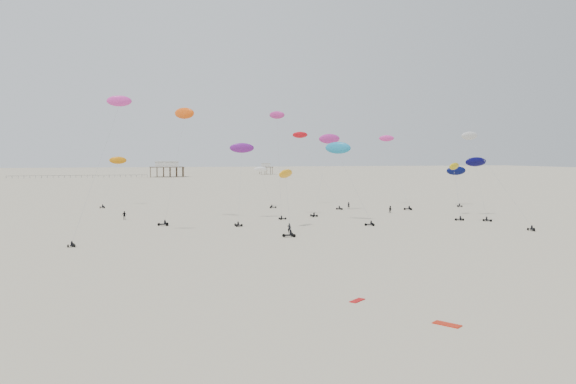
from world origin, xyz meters
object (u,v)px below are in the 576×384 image
object	(u,v)px
pavilion_small	(266,169)
rig_4	(477,169)
rig_0	(309,151)
spectator_0	(289,233)
pavilion_main	(167,170)
rig_8	(393,159)

from	to	relation	value
pavilion_small	rig_4	world-z (taller)	rig_4
rig_0	spectator_0	world-z (taller)	rig_0
pavilion_main	pavilion_small	distance (m)	76.16
rig_0	rig_4	distance (m)	44.47
pavilion_small	rig_8	xyz separation A→B (m)	(-21.24, -252.76, 9.10)
rig_4	rig_0	bearing A→B (deg)	-72.64
pavilion_main	spectator_0	distance (m)	264.98
pavilion_small	rig_8	world-z (taller)	rig_8
rig_0	pavilion_main	bearing A→B (deg)	-103.52
rig_8	spectator_0	bearing A→B (deg)	152.04
rig_8	spectator_0	world-z (taller)	rig_8
pavilion_small	rig_4	xyz separation A→B (m)	(-13.87, -279.89, 6.99)
rig_0	spectator_0	size ratio (longest dim) A/B	11.50
pavilion_main	spectator_0	xyz separation A→B (m)	(9.51, -264.78, -4.22)
pavilion_small	rig_4	size ratio (longest dim) A/B	0.61
rig_0	rig_4	xyz separation A→B (m)	(28.48, -33.89, -4.29)
pavilion_main	spectator_0	size ratio (longest dim) A/B	10.21
pavilion_main	rig_4	distance (m)	256.19
pavilion_main	rig_0	world-z (taller)	rig_0
rig_8	spectator_0	distance (m)	58.86
rig_0	rig_8	world-z (taller)	rig_0
rig_0	rig_8	size ratio (longest dim) A/B	1.10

